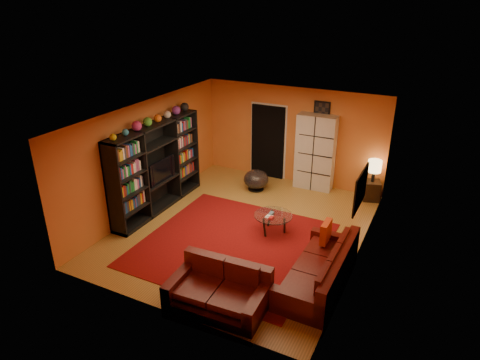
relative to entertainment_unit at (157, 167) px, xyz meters
The scene contains 20 objects.
floor 2.51m from the entertainment_unit, ahead, with size 6.00×6.00×0.00m, color olive.
ceiling 2.75m from the entertainment_unit, ahead, with size 6.00×6.00×0.00m, color white.
wall_back 3.77m from the entertainment_unit, 52.83° to the left, with size 6.00×6.00×0.00m, color #CC6B2C.
wall_front 3.77m from the entertainment_unit, 52.83° to the right, with size 6.00×6.00×0.00m, color #CC6B2C.
wall_left 0.34m from the entertainment_unit, behind, with size 6.00×6.00×0.00m, color #CC6B2C.
wall_right 4.78m from the entertainment_unit, ahead, with size 6.00×6.00×0.00m, color #CC6B2C.
rug 2.69m from the entertainment_unit, 16.42° to the right, with size 3.60×3.60×0.01m, color #630B0D.
doorway 3.35m from the entertainment_unit, 61.98° to the left, with size 0.95×0.10×2.04m, color black.
wall_art_right 4.80m from the entertainment_unit, ahead, with size 0.03×1.00×0.70m, color black.
wall_art_back 4.36m from the entertainment_unit, 44.57° to the left, with size 0.42×0.03×0.52m, color black.
entertainment_unit is the anchor object (origin of this frame).
tv 0.08m from the entertainment_unit, ahead, with size 0.12×0.93×0.54m, color black.
sofa 4.63m from the entertainment_unit, 14.62° to the right, with size 0.95×2.27×0.85m.
loveseat 3.94m from the entertainment_unit, 38.58° to the right, with size 1.67×1.05×0.85m.
throw_pillow 4.26m from the entertainment_unit, ahead, with size 0.12×0.42×0.42m, color red.
coffee_table 3.01m from the entertainment_unit, ahead, with size 0.83×0.83×0.41m.
storage_cabinet 4.10m from the entertainment_unit, 43.10° to the left, with size 1.00×0.44×2.00m, color beige.
bowl_chair 2.70m from the entertainment_unit, 49.51° to the left, with size 0.66×0.66×0.54m.
side_table 5.34m from the entertainment_unit, 31.10° to the left, with size 0.40×0.40×0.50m, color black.
table_lamp 5.29m from the entertainment_unit, 31.10° to the left, with size 0.34×0.34×0.56m.
Camera 1 is at (3.64, -7.45, 4.84)m, focal length 32.00 mm.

